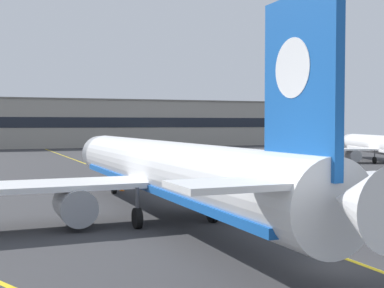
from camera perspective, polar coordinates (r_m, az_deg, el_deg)
ground_plane at (r=25.00m, az=16.14°, el=-13.05°), size 400.00×400.00×0.00m
taxiway_centreline at (r=51.84m, az=-4.03°, el=-5.03°), size 7.95×179.85×0.01m
airliner_foreground at (r=34.94m, az=-2.86°, el=-3.00°), size 32.17×41.50×11.65m
airliner_background at (r=92.59m, az=20.49°, el=-0.19°), size 27.17×34.33×9.94m
safety_cone_by_nose_gear at (r=51.08m, az=-7.75°, el=-4.87°), size 0.44×0.44×0.55m
terminal_building at (r=148.29m, az=-13.71°, el=2.26°), size 139.16×12.40×13.55m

